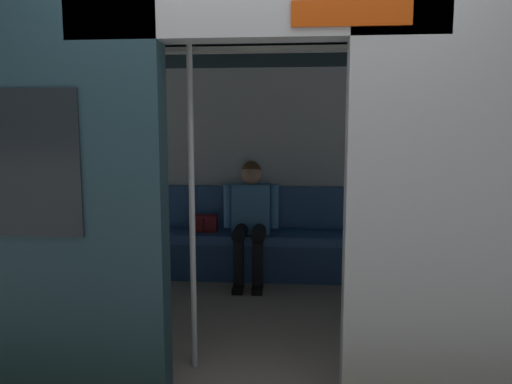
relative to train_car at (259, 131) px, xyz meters
name	(u,v)px	position (x,y,z in m)	size (l,w,h in m)	color
train_car	(259,131)	(0.00, 0.00, 0.00)	(6.40, 2.73, 2.26)	#ADAFB5
bench_seat	(272,245)	(-0.06, -1.02, -1.14)	(2.51, 0.44, 0.46)	#38609E
person_seated	(251,213)	(0.15, -0.97, -0.81)	(0.55, 0.68, 1.19)	#4C8CC6
handbag	(205,223)	(0.64, -1.09, -0.94)	(0.26, 0.15, 0.17)	maroon
book	(289,232)	(-0.23, -1.06, -1.01)	(0.15, 0.22, 0.03)	#26598C
grab_pole_door	(192,203)	(0.35, 0.81, -0.43)	(0.04, 0.04, 2.12)	silver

